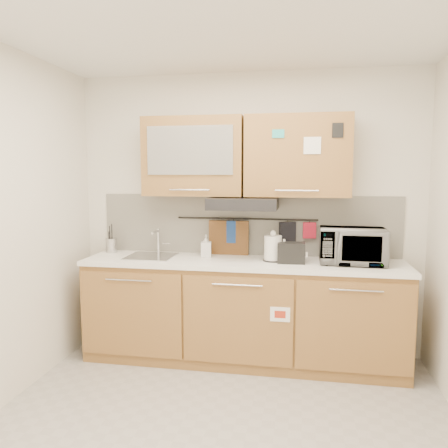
% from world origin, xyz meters
% --- Properties ---
extents(floor, '(3.20, 3.20, 0.00)m').
position_xyz_m(floor, '(0.00, 0.00, 0.00)').
color(floor, '#9E9993').
rests_on(floor, ground).
extents(ceiling, '(3.20, 3.20, 0.00)m').
position_xyz_m(ceiling, '(0.00, 0.00, 2.60)').
color(ceiling, white).
rests_on(ceiling, wall_back).
extents(wall_back, '(3.20, 0.00, 3.20)m').
position_xyz_m(wall_back, '(0.00, 1.50, 1.30)').
color(wall_back, silver).
rests_on(wall_back, ground).
extents(base_cabinet, '(2.80, 0.64, 0.88)m').
position_xyz_m(base_cabinet, '(0.00, 1.19, 0.41)').
color(base_cabinet, olive).
rests_on(base_cabinet, floor).
extents(countertop, '(2.82, 0.62, 0.04)m').
position_xyz_m(countertop, '(0.00, 1.19, 0.90)').
color(countertop, white).
rests_on(countertop, base_cabinet).
extents(backsplash, '(2.80, 0.02, 0.56)m').
position_xyz_m(backsplash, '(0.00, 1.49, 1.20)').
color(backsplash, silver).
rests_on(backsplash, countertop).
extents(upper_cabinets, '(1.82, 0.37, 0.70)m').
position_xyz_m(upper_cabinets, '(-0.00, 1.32, 1.83)').
color(upper_cabinets, olive).
rests_on(upper_cabinets, wall_back).
extents(range_hood, '(0.60, 0.46, 0.10)m').
position_xyz_m(range_hood, '(0.00, 1.25, 1.42)').
color(range_hood, black).
rests_on(range_hood, upper_cabinets).
extents(sink, '(0.42, 0.40, 0.26)m').
position_xyz_m(sink, '(-0.85, 1.21, 0.92)').
color(sink, silver).
rests_on(sink, countertop).
extents(utensil_rail, '(1.30, 0.02, 0.02)m').
position_xyz_m(utensil_rail, '(0.00, 1.45, 1.26)').
color(utensil_rail, black).
rests_on(utensil_rail, backsplash).
extents(utensil_crock, '(0.13, 0.13, 0.28)m').
position_xyz_m(utensil_crock, '(-1.30, 1.35, 0.99)').
color(utensil_crock, '#B1B1B6').
rests_on(utensil_crock, countertop).
extents(kettle, '(0.19, 0.17, 0.27)m').
position_xyz_m(kettle, '(0.27, 1.21, 1.03)').
color(kettle, silver).
rests_on(kettle, countertop).
extents(toaster, '(0.24, 0.15, 0.18)m').
position_xyz_m(toaster, '(0.42, 1.15, 1.01)').
color(toaster, black).
rests_on(toaster, countertop).
extents(microwave, '(0.54, 0.37, 0.30)m').
position_xyz_m(microwave, '(0.93, 1.22, 1.07)').
color(microwave, '#999999').
rests_on(microwave, countertop).
extents(soap_bottle, '(0.11, 0.11, 0.20)m').
position_xyz_m(soap_bottle, '(-0.35, 1.30, 1.02)').
color(soap_bottle, '#999999').
rests_on(soap_bottle, countertop).
extents(cutting_board, '(0.38, 0.04, 0.46)m').
position_xyz_m(cutting_board, '(-0.17, 1.44, 1.01)').
color(cutting_board, brown).
rests_on(cutting_board, utensil_rail).
extents(oven_mitt, '(0.12, 0.03, 0.21)m').
position_xyz_m(oven_mitt, '(-0.12, 1.44, 1.14)').
color(oven_mitt, navy).
rests_on(oven_mitt, utensil_rail).
extents(dark_pouch, '(0.16, 0.10, 0.24)m').
position_xyz_m(dark_pouch, '(0.38, 1.44, 1.12)').
color(dark_pouch, black).
rests_on(dark_pouch, utensil_rail).
extents(pot_holder, '(0.12, 0.04, 0.15)m').
position_xyz_m(pot_holder, '(0.58, 1.44, 1.17)').
color(pot_holder, '#AC162B').
rests_on(pot_holder, utensil_rail).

